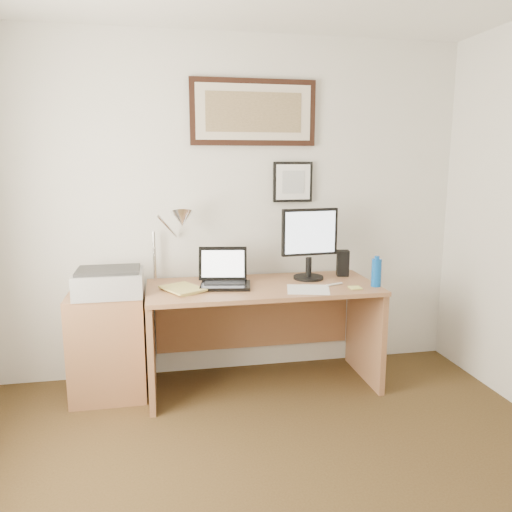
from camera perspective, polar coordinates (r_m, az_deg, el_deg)
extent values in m
cube|color=silver|center=(3.74, -2.62, 5.35)|extent=(3.50, 0.02, 2.50)
cube|color=#8F5D3C|center=(3.61, -16.54, -9.77)|extent=(0.50, 0.40, 0.73)
cylinder|color=#0D52B4|center=(3.54, 13.59, -1.86)|extent=(0.07, 0.07, 0.19)
cylinder|color=#0D52B4|center=(3.52, 13.67, -0.17)|extent=(0.03, 0.03, 0.02)
cube|color=black|center=(3.81, 9.89, -0.81)|extent=(0.10, 0.09, 0.20)
cube|color=silver|center=(3.40, 5.17, -3.82)|extent=(0.24, 0.30, 0.00)
cube|color=silver|center=(3.39, 6.80, -3.83)|extent=(0.26, 0.31, 0.00)
cube|color=#E2E66D|center=(3.47, 11.26, -3.57)|extent=(0.08, 0.08, 0.01)
cylinder|color=white|center=(3.53, 8.93, -3.22)|extent=(0.14, 0.06, 0.02)
imported|color=tan|center=(3.33, -9.93, -4.04)|extent=(0.33, 0.36, 0.02)
cube|color=#8F5D3C|center=(3.50, 0.78, -3.60)|extent=(1.60, 0.70, 0.03)
cube|color=#8F5D3C|center=(3.55, -11.87, -10.01)|extent=(0.04, 0.65, 0.72)
cube|color=#8F5D3C|center=(3.84, 12.36, -8.39)|extent=(0.04, 0.65, 0.72)
cube|color=#8F5D3C|center=(3.89, -0.23, -6.48)|extent=(1.50, 0.03, 0.55)
cube|color=black|center=(3.44, -3.51, -3.40)|extent=(0.38, 0.30, 0.02)
cube|color=black|center=(3.47, -3.58, -3.05)|extent=(0.30, 0.18, 0.00)
cube|color=black|center=(3.54, -3.82, -0.86)|extent=(0.35, 0.13, 0.23)
cube|color=white|center=(3.54, -3.80, -0.89)|extent=(0.30, 0.10, 0.18)
cylinder|color=black|center=(3.70, 6.00, -2.45)|extent=(0.22, 0.22, 0.02)
cylinder|color=black|center=(3.69, 6.03, -1.24)|extent=(0.04, 0.04, 0.14)
cube|color=black|center=(3.63, 6.15, 2.74)|extent=(0.42, 0.07, 0.34)
cube|color=silver|center=(3.61, 6.25, 2.70)|extent=(0.38, 0.04, 0.30)
cube|color=#A3A3A6|center=(3.44, -16.44, -3.02)|extent=(0.44, 0.34, 0.16)
cube|color=#2C2C2C|center=(3.42, -16.52, -1.56)|extent=(0.40, 0.30, 0.02)
cylinder|color=silver|center=(3.67, -11.54, -0.02)|extent=(0.02, 0.02, 0.36)
cylinder|color=silver|center=(3.58, -10.08, 3.32)|extent=(0.15, 0.23, 0.19)
cone|color=silver|center=(3.51, -8.46, 4.22)|extent=(0.16, 0.18, 0.15)
cube|color=black|center=(3.74, -0.29, 16.09)|extent=(0.92, 0.03, 0.47)
cube|color=beige|center=(3.72, -0.24, 16.12)|extent=(0.84, 0.01, 0.39)
cube|color=#796346|center=(3.72, -0.23, 16.12)|extent=(0.70, 0.00, 0.28)
cube|color=black|center=(3.80, 4.21, 8.44)|extent=(0.30, 0.02, 0.30)
cube|color=white|center=(3.78, 4.27, 8.43)|extent=(0.26, 0.00, 0.26)
cube|color=#B1B6BB|center=(3.78, 4.29, 8.42)|extent=(0.17, 0.00, 0.17)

